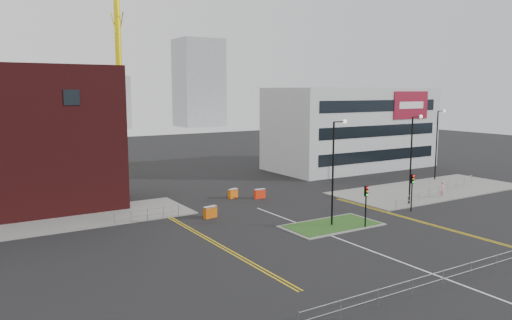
{
  "coord_description": "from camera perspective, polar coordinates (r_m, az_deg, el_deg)",
  "views": [
    {
      "loc": [
        -25.71,
        -24.2,
        11.64
      ],
      "look_at": [
        -0.69,
        16.12,
        5.0
      ],
      "focal_mm": 35.0,
      "sensor_mm": 36.0,
      "label": 1
    }
  ],
  "objects": [
    {
      "name": "pedestrian",
      "position": [
        57.99,
        20.55,
        -3.18
      ],
      "size": [
        0.82,
        0.73,
        1.88
      ],
      "primitive_type": "imported",
      "rotation": [
        0.0,
        0.0,
        0.51
      ],
      "color": "pink",
      "rests_on": "ground"
    },
    {
      "name": "pavement_right",
      "position": [
        62.21,
        19.17,
        -3.21
      ],
      "size": [
        24.0,
        10.0,
        0.12
      ],
      "primitive_type": "cube",
      "color": "slate",
      "rests_on": "ground"
    },
    {
      "name": "barrier_mid",
      "position": [
        54.21,
        0.43,
        -3.83
      ],
      "size": [
        1.25,
        0.48,
        1.04
      ],
      "color": "#FD2F0E",
      "rests_on": "ground"
    },
    {
      "name": "centre_line",
      "position": [
        38.51,
        12.22,
        -9.81
      ],
      "size": [
        0.15,
        30.0,
        0.01
      ],
      "primitive_type": "cube",
      "color": "silver",
      "rests_on": "ground"
    },
    {
      "name": "yellow_left_a",
      "position": [
        39.81,
        -5.6,
        -9.07
      ],
      "size": [
        0.12,
        24.0,
        0.01
      ],
      "primitive_type": "cube",
      "color": "gold",
      "rests_on": "ground"
    },
    {
      "name": "office_block",
      "position": [
        76.57,
        10.8,
        3.6
      ],
      "size": [
        25.0,
        12.2,
        12.0
      ],
      "color": "#B8BBBD",
      "rests_on": "ground"
    },
    {
      "name": "traffic_light_island",
      "position": [
        43.31,
        12.48,
        -4.32
      ],
      "size": [
        0.28,
        0.33,
        3.65
      ],
      "color": "black",
      "rests_on": "ground"
    },
    {
      "name": "traffic_light_right",
      "position": [
        50.4,
        17.42,
        -2.77
      ],
      "size": [
        0.28,
        0.33,
        3.65
      ],
      "color": "black",
      "rests_on": "ground"
    },
    {
      "name": "skyline_d",
      "position": [
        165.25,
        -25.76,
        5.22
      ],
      "size": [
        30.0,
        12.0,
        12.0
      ],
      "primitive_type": "cube",
      "color": "gray",
      "rests_on": "ground"
    },
    {
      "name": "yellow_left_b",
      "position": [
        39.93,
        -5.21,
        -9.01
      ],
      "size": [
        0.12,
        24.0,
        0.01
      ],
      "primitive_type": "cube",
      "color": "gold",
      "rests_on": "ground"
    },
    {
      "name": "skyline_c",
      "position": [
        165.13,
        -6.54,
        8.73
      ],
      "size": [
        14.0,
        12.0,
        28.0
      ],
      "primitive_type": "cube",
      "color": "gray",
      "rests_on": "ground"
    },
    {
      "name": "barrier_right",
      "position": [
        54.4,
        -2.66,
        -3.79
      ],
      "size": [
        1.3,
        0.8,
        1.03
      ],
      "color": "orange",
      "rests_on": "ground"
    },
    {
      "name": "yellow_right_b",
      "position": [
        48.05,
        17.36,
        -6.42
      ],
      "size": [
        0.12,
        20.0,
        0.01
      ],
      "primitive_type": "cube",
      "color": "gold",
      "rests_on": "ground"
    },
    {
      "name": "barrier_left",
      "position": [
        46.24,
        -5.26,
        -5.89
      ],
      "size": [
        1.35,
        0.67,
        1.09
      ],
      "color": "#D35B0B",
      "rests_on": "ground"
    },
    {
      "name": "streetlamp_island",
      "position": [
        43.08,
        9.02,
        -0.44
      ],
      "size": [
        1.46,
        0.36,
        9.18
      ],
      "color": "black",
      "rests_on": "ground"
    },
    {
      "name": "railing_right",
      "position": [
        59.4,
        20.16,
        -3.06
      ],
      "size": [
        19.05,
        5.05,
        1.1
      ],
      "color": "gray",
      "rests_on": "ground"
    },
    {
      "name": "railing_front",
      "position": [
        33.32,
        22.04,
        -11.65
      ],
      "size": [
        24.05,
        0.05,
        1.1
      ],
      "color": "gray",
      "rests_on": "ground"
    },
    {
      "name": "yellow_right_a",
      "position": [
        47.83,
        17.13,
        -6.48
      ],
      "size": [
        0.12,
        20.0,
        0.01
      ],
      "primitive_type": "cube",
      "color": "gold",
      "rests_on": "ground"
    },
    {
      "name": "island_kerb",
      "position": [
        44.04,
        8.65,
        -7.4
      ],
      "size": [
        8.6,
        4.6,
        0.08
      ],
      "primitive_type": "cube",
      "color": "slate",
      "rests_on": "ground"
    },
    {
      "name": "tower_crane",
      "position": [
        84.92,
        -11.52,
        17.09
      ],
      "size": [
        52.66,
        8.05,
        36.62
      ],
      "color": "yellow",
      "rests_on": "ground"
    },
    {
      "name": "pavement_left",
      "position": [
        47.97,
        -24.17,
        -6.72
      ],
      "size": [
        28.0,
        8.0,
        0.12
      ],
      "primitive_type": "cube",
      "color": "slate",
      "rests_on": "ground"
    },
    {
      "name": "ground",
      "position": [
        37.18,
        14.39,
        -10.54
      ],
      "size": [
        200.0,
        200.0,
        0.0
      ],
      "primitive_type": "plane",
      "color": "black",
      "rests_on": "ground"
    },
    {
      "name": "streetlamp_right_far",
      "position": [
        68.76,
        20.06,
        2.29
      ],
      "size": [
        1.46,
        0.36,
        9.18
      ],
      "color": "black",
      "rests_on": "ground"
    },
    {
      "name": "streetlamp_right_near",
      "position": [
        52.94,
        17.47,
        0.84
      ],
      "size": [
        1.46,
        0.36,
        9.18
      ],
      "color": "black",
      "rests_on": "ground"
    },
    {
      "name": "grass_island",
      "position": [
        44.04,
        8.65,
        -7.37
      ],
      "size": [
        8.0,
        4.0,
        0.12
      ],
      "primitive_type": "cube",
      "color": "#1F4918",
      "rests_on": "ground"
    },
    {
      "name": "skyline_b",
      "position": [
        158.33,
        -18.89,
        6.22
      ],
      "size": [
        24.0,
        12.0,
        16.0
      ],
      "primitive_type": "cube",
      "color": "gray",
      "rests_on": "ground"
    },
    {
      "name": "railing_left",
      "position": [
        46.0,
        -12.31,
        -5.92
      ],
      "size": [
        6.05,
        0.05,
        1.1
      ],
      "color": "gray",
      "rests_on": "ground"
    }
  ]
}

